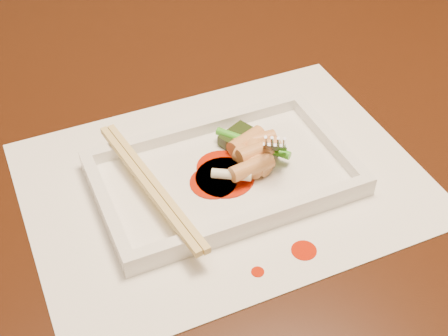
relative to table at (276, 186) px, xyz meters
name	(u,v)px	position (x,y,z in m)	size (l,w,h in m)	color
table	(276,186)	(0.00, 0.00, 0.00)	(1.40, 0.90, 0.75)	black
placemat	(224,181)	(-0.10, -0.06, 0.10)	(0.40, 0.30, 0.00)	white
sauce_splatter_a	(304,250)	(-0.07, -0.18, 0.10)	(0.02, 0.02, 0.00)	#B91D05
sauce_splatter_b	(258,272)	(-0.12, -0.18, 0.10)	(0.01, 0.01, 0.00)	#B91D05
plate_base	(224,178)	(-0.10, -0.06, 0.11)	(0.26, 0.16, 0.01)	white
plate_rim_far	(197,128)	(-0.10, 0.01, 0.12)	(0.26, 0.01, 0.01)	white
plate_rim_near	(256,219)	(-0.10, -0.14, 0.12)	(0.26, 0.01, 0.01)	white
plate_rim_left	(106,206)	(-0.22, -0.06, 0.12)	(0.01, 0.14, 0.01)	white
plate_rim_right	(329,139)	(0.03, -0.06, 0.12)	(0.01, 0.14, 0.01)	white
veg_piece	(239,138)	(-0.06, -0.02, 0.12)	(0.04, 0.03, 0.01)	black
scallion_white	(231,175)	(-0.10, -0.08, 0.12)	(0.01, 0.01, 0.04)	#EAEACC
scallion_green	(253,143)	(-0.06, -0.04, 0.12)	(0.01, 0.01, 0.09)	#2C9618
chopstick_a	(146,186)	(-0.18, -0.06, 0.13)	(0.01, 0.20, 0.01)	#DABC6D
chopstick_b	(154,183)	(-0.17, -0.06, 0.13)	(0.01, 0.20, 0.01)	#DABC6D
fork	(281,90)	(-0.03, -0.05, 0.18)	(0.09, 0.10, 0.14)	silver
sauce_blob_0	(213,182)	(-0.11, -0.07, 0.11)	(0.05, 0.05, 0.00)	#B91D05
sauce_blob_1	(221,167)	(-0.10, -0.05, 0.11)	(0.05, 0.05, 0.00)	#B91D05
sauce_blob_2	(225,177)	(-0.10, -0.07, 0.11)	(0.06, 0.06, 0.00)	#B91D05
rice_cake_0	(247,142)	(-0.06, -0.04, 0.12)	(0.02, 0.02, 0.04)	tan
rice_cake_1	(255,141)	(-0.05, -0.04, 0.12)	(0.02, 0.02, 0.05)	tan
rice_cake_2	(259,151)	(-0.06, -0.06, 0.13)	(0.02, 0.02, 0.05)	tan
rice_cake_3	(253,160)	(-0.07, -0.06, 0.12)	(0.02, 0.02, 0.04)	tan
rice_cake_4	(253,159)	(-0.07, -0.06, 0.12)	(0.02, 0.02, 0.04)	tan
rice_cake_5	(252,167)	(-0.08, -0.08, 0.13)	(0.02, 0.02, 0.05)	tan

